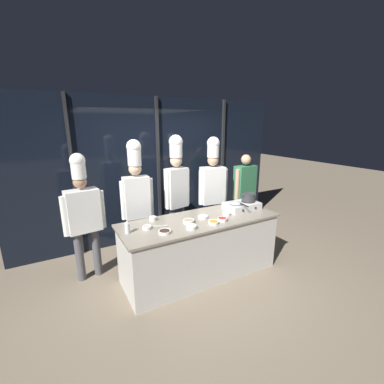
% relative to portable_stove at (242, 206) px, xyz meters
% --- Properties ---
extents(ground_plane, '(24.00, 24.00, 0.00)m').
position_rel_portable_stove_xyz_m(ground_plane, '(-0.81, -0.05, -0.95)').
color(ground_plane, '#7F705B').
extents(window_wall_back, '(5.28, 0.09, 2.70)m').
position_rel_portable_stove_xyz_m(window_wall_back, '(-0.81, 1.55, 0.40)').
color(window_wall_back, black).
rests_on(window_wall_back, ground_plane).
extents(demo_counter, '(2.35, 0.84, 0.89)m').
position_rel_portable_stove_xyz_m(demo_counter, '(-0.81, -0.05, -0.50)').
color(demo_counter, beige).
rests_on(demo_counter, ground_plane).
extents(portable_stove, '(0.55, 0.36, 0.12)m').
position_rel_portable_stove_xyz_m(portable_stove, '(0.00, 0.00, 0.00)').
color(portable_stove, silver).
rests_on(portable_stove, demo_counter).
extents(frying_pan, '(0.24, 0.41, 0.04)m').
position_rel_portable_stove_xyz_m(frying_pan, '(-0.13, -0.01, 0.08)').
color(frying_pan, '#ADAFB5').
rests_on(frying_pan, portable_stove).
extents(stock_pot, '(0.25, 0.22, 0.12)m').
position_rel_portable_stove_xyz_m(stock_pot, '(0.13, 0.00, 0.13)').
color(stock_pot, '#333335').
rests_on(stock_pot, portable_stove).
extents(squeeze_bottle_clear, '(0.06, 0.06, 0.17)m').
position_rel_portable_stove_xyz_m(squeeze_bottle_clear, '(-1.87, -0.03, 0.02)').
color(squeeze_bottle_clear, white).
rests_on(squeeze_bottle_clear, demo_counter).
extents(prep_bowl_chicken, '(0.12, 0.12, 0.05)m').
position_rel_portable_stove_xyz_m(prep_bowl_chicken, '(-0.38, -0.10, -0.03)').
color(prep_bowl_chicken, white).
rests_on(prep_bowl_chicken, demo_counter).
extents(prep_bowl_soy_glaze, '(0.16, 0.16, 0.04)m').
position_rel_portable_stove_xyz_m(prep_bowl_soy_glaze, '(-1.46, -0.25, -0.04)').
color(prep_bowl_soy_glaze, white).
rests_on(prep_bowl_soy_glaze, demo_counter).
extents(prep_bowl_shrimp, '(0.12, 0.12, 0.04)m').
position_rel_portable_stove_xyz_m(prep_bowl_shrimp, '(-1.61, -0.02, -0.03)').
color(prep_bowl_shrimp, white).
rests_on(prep_bowl_shrimp, demo_counter).
extents(prep_bowl_carrots, '(0.15, 0.15, 0.04)m').
position_rel_portable_stove_xyz_m(prep_bowl_carrots, '(-0.74, -0.29, -0.04)').
color(prep_bowl_carrots, white).
rests_on(prep_bowl_carrots, demo_counter).
extents(prep_bowl_garlic, '(0.15, 0.15, 0.04)m').
position_rel_portable_stove_xyz_m(prep_bowl_garlic, '(-0.76, -0.03, -0.04)').
color(prep_bowl_garlic, white).
rests_on(prep_bowl_garlic, demo_counter).
extents(prep_bowl_mushrooms, '(0.16, 0.16, 0.05)m').
position_rel_portable_stove_xyz_m(prep_bowl_mushrooms, '(-1.03, -0.09, -0.03)').
color(prep_bowl_mushrooms, white).
rests_on(prep_bowl_mushrooms, demo_counter).
extents(prep_bowl_bell_pepper, '(0.14, 0.14, 0.05)m').
position_rel_portable_stove_xyz_m(prep_bowl_bell_pepper, '(-0.58, -0.26, -0.03)').
color(prep_bowl_bell_pepper, white).
rests_on(prep_bowl_bell_pepper, demo_counter).
extents(prep_bowl_rice, '(0.10, 0.10, 0.06)m').
position_rel_portable_stove_xyz_m(prep_bowl_rice, '(-1.44, 0.24, -0.03)').
color(prep_bowl_rice, white).
rests_on(prep_bowl_rice, demo_counter).
extents(prep_bowl_onion, '(0.14, 0.14, 0.05)m').
position_rel_portable_stove_xyz_m(prep_bowl_onion, '(-1.10, -0.30, -0.03)').
color(prep_bowl_onion, white).
rests_on(prep_bowl_onion, demo_counter).
extents(serving_spoon_slotted, '(0.20, 0.13, 0.02)m').
position_rel_portable_stove_xyz_m(serving_spoon_slotted, '(-1.39, -0.03, -0.05)').
color(serving_spoon_slotted, '#B2B5BA').
rests_on(serving_spoon_slotted, demo_counter).
extents(chef_head, '(0.58, 0.28, 1.86)m').
position_rel_portable_stove_xyz_m(chef_head, '(-2.30, 0.67, 0.10)').
color(chef_head, '#4C4C51').
rests_on(chef_head, ground_plane).
extents(chef_sous, '(0.51, 0.22, 2.01)m').
position_rel_portable_stove_xyz_m(chef_sous, '(-1.52, 0.69, 0.24)').
color(chef_sous, '#232326').
rests_on(chef_sous, ground_plane).
extents(chef_line, '(0.49, 0.27, 2.06)m').
position_rel_portable_stove_xyz_m(chef_line, '(-0.79, 0.77, 0.30)').
color(chef_line, '#4C4C51').
rests_on(chef_line, ground_plane).
extents(chef_pastry, '(0.56, 0.27, 2.01)m').
position_rel_portable_stove_xyz_m(chef_pastry, '(-0.11, 0.70, 0.23)').
color(chef_pastry, '#2D3856').
rests_on(chef_pastry, ground_plane).
extents(person_guest, '(0.55, 0.25, 1.66)m').
position_rel_portable_stove_xyz_m(person_guest, '(0.64, 0.69, 0.06)').
color(person_guest, '#4C4C51').
rests_on(person_guest, ground_plane).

